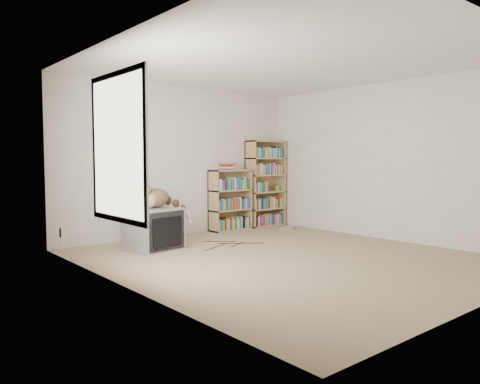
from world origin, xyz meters
TOP-DOWN VIEW (x-y plane):
  - floor at (0.00, 0.00)m, footprint 4.50×5.00m
  - wall_back at (0.00, 2.50)m, footprint 4.50×0.02m
  - wall_left at (-2.25, 0.00)m, footprint 0.02×5.00m
  - wall_right at (2.25, 0.00)m, footprint 0.02×5.00m
  - ceiling at (0.00, 0.00)m, footprint 4.50×5.00m
  - window at (-2.24, 0.20)m, footprint 0.02×1.22m
  - crt_tv at (-1.07, 1.61)m, footprint 0.77×0.71m
  - cat at (-0.92, 1.65)m, footprint 0.86×0.52m
  - bookcase_tall at (1.79, 2.36)m, footprint 0.81×0.30m
  - bookcase_short at (0.92, 2.36)m, footprint 0.79×0.30m
  - book_stack at (0.86, 2.35)m, footprint 0.21×0.27m
  - green_mug at (2.09, 2.34)m, footprint 0.09×0.09m
  - framed_print at (1.74, 2.44)m, footprint 0.13×0.05m
  - dvd_player at (1.68, 1.75)m, footprint 0.35×0.28m
  - wall_outlet at (-2.24, 1.95)m, footprint 0.01×0.08m
  - floor_cables at (0.11, 1.27)m, footprint 1.20×0.70m

SIDE VIEW (x-z plane):
  - floor at x=0.00m, z-range -0.01..0.01m
  - floor_cables at x=0.11m, z-range 0.00..0.01m
  - dvd_player at x=1.68m, z-range 0.00..0.07m
  - crt_tv at x=-1.07m, z-range 0.00..0.59m
  - wall_outlet at x=-2.24m, z-range 0.26..0.39m
  - bookcase_short at x=0.92m, z-range -0.04..1.05m
  - cat at x=-0.92m, z-range 0.39..1.00m
  - green_mug at x=2.09m, z-range 0.67..0.77m
  - framed_print at x=1.74m, z-range 0.67..0.84m
  - bookcase_tall at x=1.79m, z-range -0.03..1.60m
  - book_stack at x=0.86m, z-range 1.09..1.21m
  - wall_back at x=0.00m, z-range 0.00..2.50m
  - wall_left at x=-2.25m, z-range 0.00..2.50m
  - wall_right at x=2.25m, z-range 0.00..2.50m
  - window at x=-2.24m, z-range 0.64..2.16m
  - ceiling at x=0.00m, z-range 2.49..2.51m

